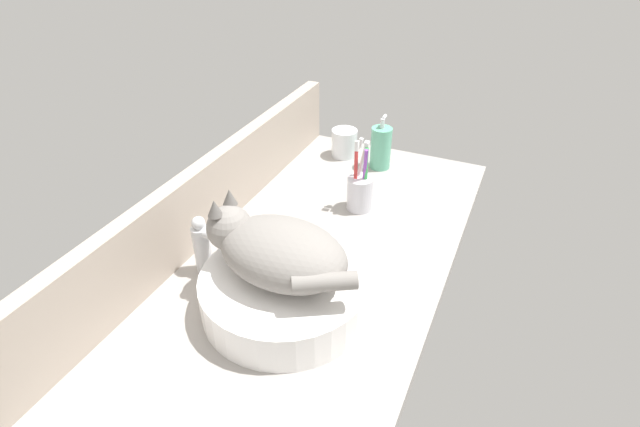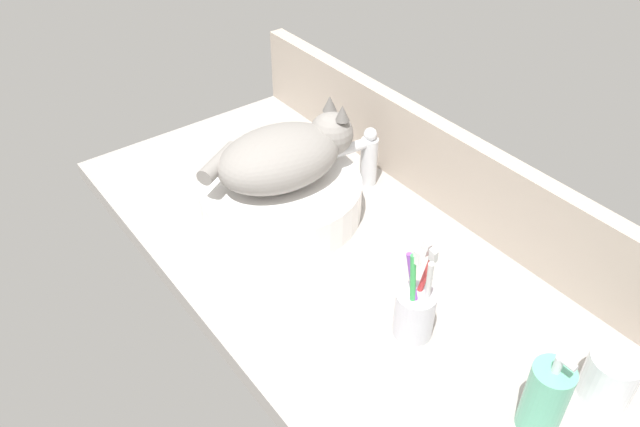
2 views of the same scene
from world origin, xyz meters
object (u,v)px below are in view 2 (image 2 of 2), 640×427
(cat, at_px, (285,154))
(water_glass, at_px, (609,379))
(sink_basin, at_px, (281,197))
(faucet, at_px, (365,156))
(toothbrush_cup, at_px, (415,310))
(soap_dispenser, at_px, (545,398))

(cat, bearing_deg, water_glass, 10.67)
(cat, bearing_deg, sink_basin, -91.58)
(faucet, xyz_separation_m, toothbrush_cup, (0.36, -0.20, -0.02))
(faucet, bearing_deg, soap_dispenser, -16.95)
(cat, height_order, faucet, cat)
(sink_basin, xyz_separation_m, faucet, (0.03, 0.19, 0.03))
(faucet, xyz_separation_m, water_glass, (0.62, -0.06, -0.04))
(cat, relative_size, toothbrush_cup, 1.71)
(faucet, height_order, water_glass, faucet)
(faucet, bearing_deg, water_glass, -5.41)
(water_glass, bearing_deg, soap_dispenser, -102.60)
(sink_basin, distance_m, cat, 0.10)
(faucet, bearing_deg, sink_basin, -97.75)
(sink_basin, bearing_deg, faucet, 82.25)
(toothbrush_cup, bearing_deg, faucet, 150.87)
(sink_basin, height_order, toothbrush_cup, toothbrush_cup)
(cat, xyz_separation_m, toothbrush_cup, (0.39, -0.02, -0.08))
(sink_basin, height_order, cat, cat)
(faucet, height_order, toothbrush_cup, toothbrush_cup)
(sink_basin, height_order, faucet, faucet)
(sink_basin, distance_m, toothbrush_cup, 0.39)
(cat, relative_size, faucet, 2.36)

